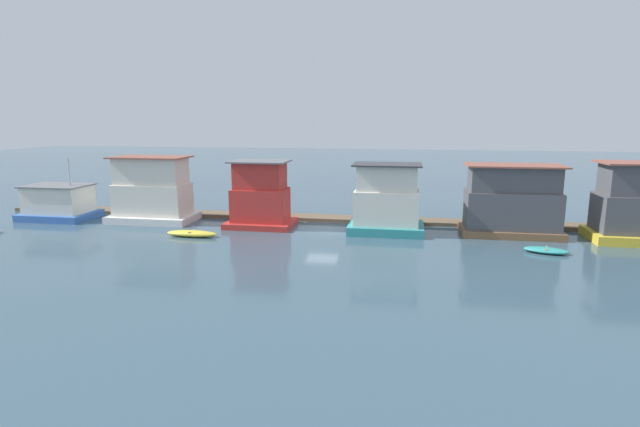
% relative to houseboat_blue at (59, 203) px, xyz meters
% --- Properties ---
extents(ground_plane, '(200.00, 200.00, 0.00)m').
position_rel_houseboat_blue_xyz_m(ground_plane, '(23.18, 0.14, -1.39)').
color(ground_plane, '#385160').
extents(dock_walkway, '(59.60, 2.11, 0.30)m').
position_rel_houseboat_blue_xyz_m(dock_walkway, '(23.18, 3.49, -1.24)').
color(dock_walkway, brown).
rests_on(dock_walkway, ground_plane).
extents(houseboat_blue, '(5.83, 4.19, 5.29)m').
position_rel_houseboat_blue_xyz_m(houseboat_blue, '(0.00, 0.00, 0.00)').
color(houseboat_blue, '#3866B7').
rests_on(houseboat_blue, ground_plane).
extents(houseboat_white, '(7.02, 4.08, 5.49)m').
position_rel_houseboat_blue_xyz_m(houseboat_white, '(8.55, 0.48, 1.11)').
color(houseboat_white, white).
rests_on(houseboat_white, ground_plane).
extents(houseboat_red, '(5.32, 4.06, 5.32)m').
position_rel_houseboat_blue_xyz_m(houseboat_red, '(18.13, 0.14, 0.99)').
color(houseboat_red, red).
rests_on(houseboat_red, ground_plane).
extents(houseboat_teal, '(5.69, 4.05, 5.28)m').
position_rel_houseboat_blue_xyz_m(houseboat_teal, '(28.24, -0.32, 1.01)').
color(houseboat_teal, teal).
rests_on(houseboat_teal, ground_plane).
extents(houseboat_brown, '(7.21, 3.90, 5.29)m').
position_rel_houseboat_blue_xyz_m(houseboat_brown, '(37.47, 0.49, 1.09)').
color(houseboat_brown, brown).
rests_on(houseboat_brown, ground_plane).
extents(houseboat_yellow, '(6.38, 4.18, 5.64)m').
position_rel_houseboat_blue_xyz_m(houseboat_yellow, '(45.97, -0.07, 1.16)').
color(houseboat_yellow, gold).
rests_on(houseboat_yellow, ground_plane).
extents(dinghy_yellow, '(3.91, 1.15, 0.46)m').
position_rel_houseboat_blue_xyz_m(dinghy_yellow, '(14.12, -4.25, -1.16)').
color(dinghy_yellow, yellow).
rests_on(dinghy_yellow, ground_plane).
extents(dinghy_teal, '(3.00, 1.89, 0.37)m').
position_rel_houseboat_blue_xyz_m(dinghy_teal, '(38.83, -4.55, -1.20)').
color(dinghy_teal, teal).
rests_on(dinghy_teal, ground_plane).
extents(mooring_post_far_right, '(0.28, 0.28, 1.90)m').
position_rel_houseboat_blue_xyz_m(mooring_post_far_right, '(15.66, 2.19, -0.44)').
color(mooring_post_far_right, brown).
rests_on(mooring_post_far_right, ground_plane).
extents(mooring_post_near_right, '(0.24, 0.24, 1.90)m').
position_rel_houseboat_blue_xyz_m(mooring_post_near_right, '(41.64, 2.19, -0.44)').
color(mooring_post_near_right, brown).
rests_on(mooring_post_near_right, ground_plane).
extents(mooring_post_near_left, '(0.27, 0.27, 1.43)m').
position_rel_houseboat_blue_xyz_m(mooring_post_near_left, '(30.14, 2.19, -0.68)').
color(mooring_post_near_left, brown).
rests_on(mooring_post_near_left, ground_plane).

